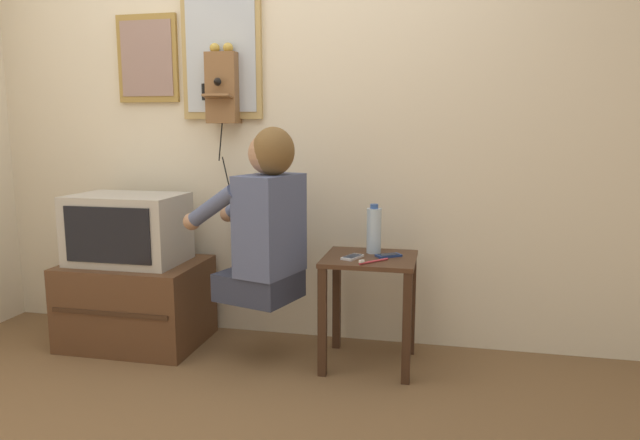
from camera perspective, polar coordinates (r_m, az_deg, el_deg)
ground_plane at (r=2.49m, az=-11.00°, el=-19.68°), size 14.00×14.00×0.00m
wall_back at (r=3.23m, az=-3.71°, el=10.66°), size 6.80×0.05×2.55m
side_table at (r=2.87m, az=4.96°, el=-6.36°), size 0.45×0.42×0.56m
person at (r=2.83m, az=-5.53°, el=0.03°), size 0.60×0.49×0.87m
tv_stand at (r=3.37m, az=-17.85°, el=-7.84°), size 0.73×0.54×0.46m
television at (r=3.28m, az=-18.65°, el=-0.83°), size 0.59×0.40×0.37m
wall_phone_antique at (r=3.27m, az=-9.70°, el=13.00°), size 0.21×0.19×0.81m
framed_picture at (r=3.52m, az=-16.86°, el=15.19°), size 0.37×0.03×0.49m
wall_mirror at (r=3.33m, az=-9.84°, el=16.72°), size 0.46×0.03×0.79m
cell_phone_held at (r=2.80m, az=3.26°, el=-3.72°), size 0.10×0.14×0.01m
cell_phone_spare at (r=2.85m, az=6.87°, el=-3.54°), size 0.14×0.12×0.01m
water_bottle at (r=2.91m, az=5.41°, el=-1.00°), size 0.07×0.07×0.25m
toothbrush at (r=2.72m, az=5.19°, el=-4.13°), size 0.13×0.14×0.02m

